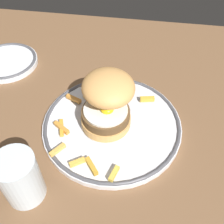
{
  "coord_description": "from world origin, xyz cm",
  "views": [
    {
      "loc": [
        9.39,
        -31.64,
        43.94
      ],
      "look_at": [
        3.96,
        3.33,
        4.6
      ],
      "focal_mm": 43.43,
      "sensor_mm": 36.0,
      "label": 1
    }
  ],
  "objects_px": {
    "water_glass": "(21,180)",
    "side_plate": "(7,61)",
    "dinner_plate": "(112,124)",
    "burger": "(107,101)"
  },
  "relations": [
    {
      "from": "burger",
      "to": "side_plate",
      "type": "xyz_separation_m",
      "value": [
        -0.29,
        0.16,
        -0.06
      ]
    },
    {
      "from": "dinner_plate",
      "to": "side_plate",
      "type": "distance_m",
      "value": 0.34
    },
    {
      "from": "water_glass",
      "to": "side_plate",
      "type": "height_order",
      "value": "water_glass"
    },
    {
      "from": "burger",
      "to": "water_glass",
      "type": "height_order",
      "value": "burger"
    },
    {
      "from": "dinner_plate",
      "to": "side_plate",
      "type": "height_order",
      "value": "same"
    },
    {
      "from": "water_glass",
      "to": "dinner_plate",
      "type": "bearing_deg",
      "value": 53.49
    },
    {
      "from": "side_plate",
      "to": "water_glass",
      "type": "bearing_deg",
      "value": -61.71
    },
    {
      "from": "dinner_plate",
      "to": "water_glass",
      "type": "relative_size",
      "value": 2.89
    },
    {
      "from": "burger",
      "to": "water_glass",
      "type": "bearing_deg",
      "value": -122.98
    },
    {
      "from": "dinner_plate",
      "to": "water_glass",
      "type": "distance_m",
      "value": 0.21
    }
  ]
}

